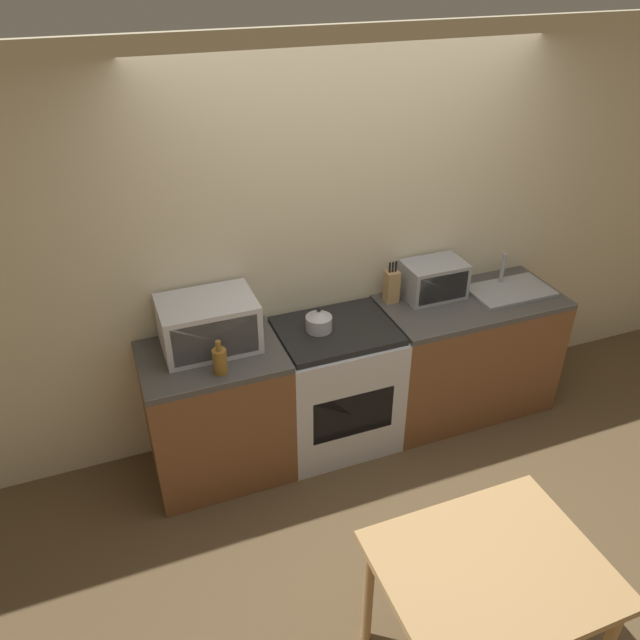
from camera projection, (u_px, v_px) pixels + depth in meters
name	position (u px, v px, depth m)	size (l,w,h in m)	color
ground_plane	(416.00, 513.00, 3.80)	(16.00, 16.00, 0.00)	brown
wall_back	(346.00, 244.00, 4.04)	(10.00, 0.06, 2.60)	beige
counter_left_run	(217.00, 413.00, 3.90)	(0.84, 0.62, 0.90)	brown
counter_right_run	(465.00, 354.00, 4.46)	(1.25, 0.62, 0.90)	brown
stove_range	(335.00, 386.00, 4.15)	(0.76, 0.62, 0.90)	silver
kettle	(319.00, 320.00, 3.86)	(0.17, 0.17, 0.16)	#B7B7BC
microwave	(208.00, 324.00, 3.66)	(0.56, 0.40, 0.31)	silver
bottle	(220.00, 361.00, 3.47)	(0.08, 0.08, 0.21)	olive
knife_block	(392.00, 286.00, 4.14)	(0.09, 0.08, 0.29)	tan
toaster_oven	(433.00, 280.00, 4.20)	(0.41, 0.27, 0.25)	#999BA0
sink_basin	(510.00, 290.00, 4.31)	(0.56, 0.34, 0.24)	#999BA0
dining_table	(490.00, 581.00, 2.66)	(0.94, 0.76, 0.75)	tan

